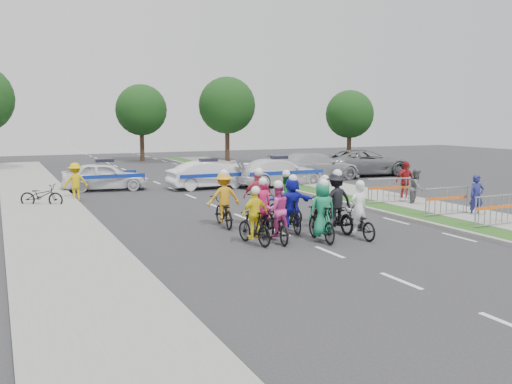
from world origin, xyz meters
name	(u,v)px	position (x,y,z in m)	size (l,w,h in m)	color
ground	(329,252)	(0.00, 0.00, 0.00)	(90.00, 90.00, 0.00)	#28282B
curb_right	(373,210)	(5.10, 5.00, 0.06)	(0.20, 60.00, 0.12)	gray
grass_strip	(388,209)	(5.80, 5.00, 0.06)	(1.20, 60.00, 0.11)	#194717
sidewalk_right	(424,206)	(7.60, 5.00, 0.07)	(2.40, 60.00, 0.13)	gray
sidewalk_left	(58,236)	(-6.50, 5.00, 0.07)	(3.00, 60.00, 0.13)	gray
rider_0	(358,219)	(1.74, 1.21, 0.59)	(0.62, 1.74, 1.77)	black
rider_1	(322,217)	(0.51, 1.25, 0.72)	(0.83, 1.81, 1.86)	black
rider_2	(277,219)	(-0.72, 1.74, 0.68)	(0.82, 1.85, 1.83)	black
rider_3	(254,222)	(-1.45, 1.71, 0.66)	(0.90, 1.67, 1.70)	black
rider_4	(336,208)	(1.67, 2.35, 0.77)	(1.12, 1.98, 2.01)	black
rider_5	(292,208)	(0.36, 2.84, 0.78)	(1.52, 1.81, 1.85)	black
rider_6	(262,216)	(-0.70, 2.82, 0.60)	(0.70, 1.80, 1.81)	black
rider_7	(323,205)	(1.98, 3.59, 0.67)	(0.72, 1.63, 1.70)	black
rider_8	(285,203)	(0.91, 4.35, 0.68)	(0.97, 1.89, 1.84)	black
rider_9	(258,204)	(-0.22, 4.16, 0.75)	(1.05, 1.94, 1.97)	black
rider_10	(224,205)	(-1.27, 4.59, 0.74)	(1.12, 1.94, 1.93)	black
police_car_0	(105,176)	(-3.18, 15.92, 0.70)	(1.66, 4.14, 1.41)	white
police_car_1	(209,175)	(1.77, 14.46, 0.69)	(1.45, 4.17, 1.37)	white
police_car_2	(279,172)	(5.52, 13.88, 0.72)	(2.02, 4.97, 1.44)	white
civilian_sedan	(315,166)	(8.78, 15.66, 0.79)	(2.22, 5.46, 1.59)	#ACACB1
civilian_suv	(365,163)	(12.80, 16.44, 0.81)	(2.68, 5.81, 1.61)	slate
spectator_0	(477,196)	(7.74, 2.42, 0.78)	(0.57, 0.37, 1.56)	navy
spectator_1	(417,188)	(7.50, 5.38, 0.76)	(0.74, 0.58, 1.53)	#5B5B60
spectator_2	(405,181)	(8.10, 6.85, 0.86)	(1.01, 0.42, 1.72)	maroon
marshal_hiviz	(75,182)	(-4.97, 12.84, 0.83)	(1.07, 0.61, 1.65)	gold
barrier_0	(496,212)	(6.70, 0.54, 0.56)	(2.00, 0.50, 1.12)	#A5A8AD
barrier_1	(447,202)	(6.70, 2.80, 0.56)	(2.00, 0.50, 1.12)	#A5A8AD
barrier_2	(389,192)	(6.70, 6.14, 0.56)	(2.00, 0.50, 1.12)	#A5A8AD
cone_0	(320,193)	(4.73, 8.41, 0.34)	(0.40, 0.40, 0.70)	#F24C0C
cone_1	(308,179)	(6.99, 13.36, 0.34)	(0.40, 0.40, 0.70)	#F24C0C
parked_bike	(42,196)	(-6.47, 11.58, 0.47)	(0.62, 1.78, 0.93)	black
tree_1	(227,105)	(9.00, 30.00, 4.54)	(4.55, 4.55, 6.82)	#382619
tree_2	(350,114)	(18.00, 26.00, 3.83)	(3.85, 3.85, 5.77)	#382619
tree_4	(141,110)	(3.00, 34.00, 4.19)	(4.20, 4.20, 6.30)	#382619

